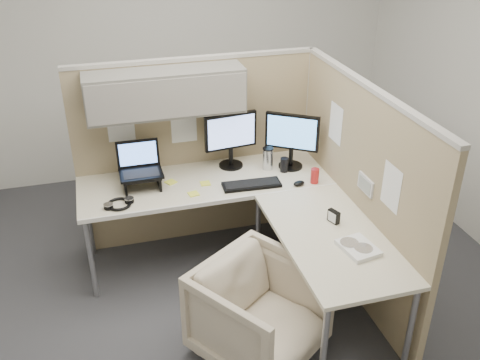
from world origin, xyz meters
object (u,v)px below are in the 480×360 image
object	(u,v)px
monitor_left	(231,136)
keyboard	(252,185)
desk	(248,206)
office_chair	(260,309)

from	to	relation	value
monitor_left	keyboard	world-z (taller)	monitor_left
desk	office_chair	bearing A→B (deg)	-100.49
monitor_left	keyboard	bearing A→B (deg)	-86.82
office_chair	keyboard	size ratio (longest dim) A/B	1.63
office_chair	keyboard	bearing A→B (deg)	42.51
office_chair	monitor_left	bearing A→B (deg)	49.01
desk	monitor_left	bearing A→B (deg)	87.07
office_chair	keyboard	distance (m)	1.06
desk	office_chair	world-z (taller)	office_chair
desk	office_chair	size ratio (longest dim) A/B	2.71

